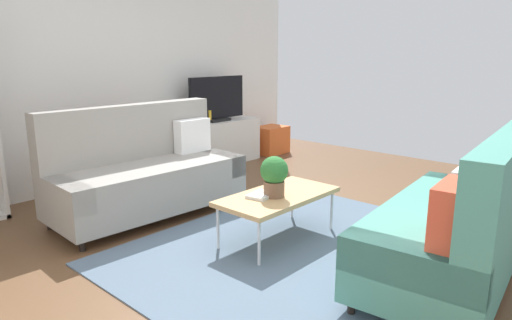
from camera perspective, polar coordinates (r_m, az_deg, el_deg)
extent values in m
plane|color=brown|center=(4.18, 3.34, -9.50)|extent=(7.68, 7.68, 0.00)
cube|color=white|center=(6.02, -18.02, 11.07)|extent=(6.40, 0.12, 2.90)
cube|color=slate|center=(3.96, 4.49, -10.72)|extent=(2.90, 2.20, 0.01)
cube|color=gray|center=(4.71, -13.23, -3.06)|extent=(1.93, 0.92, 0.44)
cube|color=gray|center=(4.87, -15.55, 3.39)|extent=(1.91, 0.28, 0.56)
cube|color=gray|center=(5.16, -5.29, -0.06)|extent=(0.24, 0.85, 0.22)
cube|color=gray|center=(4.31, -22.90, -3.75)|extent=(0.24, 0.85, 0.22)
cylinder|color=black|center=(5.03, -2.53, -4.87)|extent=(0.05, 0.05, 0.10)
cylinder|color=black|center=(4.13, -20.84, -9.90)|extent=(0.05, 0.05, 0.10)
cylinder|color=black|center=(5.53, -7.32, -3.29)|extent=(0.05, 0.05, 0.10)
cylinder|color=black|center=(4.73, -24.32, -7.30)|extent=(0.05, 0.05, 0.10)
cube|color=white|center=(5.10, -7.93, 3.04)|extent=(0.41, 0.16, 0.36)
cube|color=teal|center=(3.63, 22.80, -8.73)|extent=(1.98, 1.04, 0.44)
cube|color=teal|center=(3.43, 28.72, -1.80)|extent=(1.91, 0.40, 0.56)
cube|color=teal|center=(2.83, 18.74, -12.29)|extent=(0.29, 0.86, 0.22)
cube|color=teal|center=(4.39, 25.61, -3.74)|extent=(0.29, 0.86, 0.22)
cylinder|color=black|center=(3.09, 11.78, -17.51)|extent=(0.05, 0.05, 0.10)
cylinder|color=black|center=(4.59, 21.00, -7.59)|extent=(0.05, 0.05, 0.10)
cube|color=#D84C33|center=(2.85, 22.98, -6.14)|extent=(0.41, 0.18, 0.36)
cube|color=white|center=(3.27, 24.87, -3.88)|extent=(0.41, 0.18, 0.36)
cube|color=tan|center=(3.98, 2.76, -4.54)|extent=(1.10, 0.56, 0.04)
cylinder|color=silver|center=(3.85, -4.76, -8.48)|extent=(0.02, 0.02, 0.38)
cylinder|color=silver|center=(4.55, 4.54, -5.02)|extent=(0.02, 0.02, 0.38)
cylinder|color=silver|center=(3.56, 0.38, -10.36)|extent=(0.02, 0.02, 0.38)
cylinder|color=silver|center=(4.30, 9.40, -6.27)|extent=(0.02, 0.02, 0.38)
cube|color=silver|center=(6.75, -4.88, 2.17)|extent=(1.40, 0.44, 0.64)
cube|color=black|center=(6.68, -4.82, 5.01)|extent=(0.36, 0.20, 0.04)
cube|color=black|center=(6.64, -4.88, 7.75)|extent=(1.00, 0.05, 0.60)
cube|color=orange|center=(7.48, 1.85, 2.53)|extent=(0.52, 0.40, 0.44)
cylinder|color=brown|center=(3.89, 2.26, -3.60)|extent=(0.18, 0.18, 0.14)
sphere|color=#2D7233|center=(3.84, 2.28, -1.28)|extent=(0.24, 0.24, 0.24)
cube|color=silver|center=(3.90, 0.68, -4.39)|extent=(0.27, 0.22, 0.03)
cylinder|color=#33B29E|center=(6.35, -9.11, 4.84)|extent=(0.09, 0.09, 0.12)
cylinder|color=#B24C4C|center=(6.44, -8.08, 5.14)|extent=(0.11, 0.11, 0.16)
cylinder|color=silver|center=(6.48, -6.42, 5.35)|extent=(0.04, 0.04, 0.18)
cylinder|color=gold|center=(6.54, -5.79, 5.42)|extent=(0.05, 0.05, 0.18)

